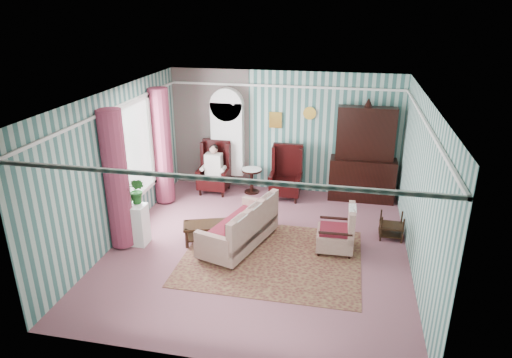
% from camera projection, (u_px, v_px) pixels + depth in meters
% --- Properties ---
extents(floor, '(6.00, 6.00, 0.00)m').
position_uv_depth(floor, '(259.00, 247.00, 8.68)').
color(floor, '#8E525E').
rests_on(floor, ground).
extents(room_shell, '(5.53, 6.02, 2.91)m').
position_uv_depth(room_shell, '(228.00, 142.00, 8.22)').
color(room_shell, '#396962').
rests_on(room_shell, ground).
extents(bookcase, '(0.80, 0.28, 2.24)m').
position_uv_depth(bookcase, '(228.00, 144.00, 11.11)').
color(bookcase, silver).
rests_on(bookcase, floor).
extents(dresser_hutch, '(1.50, 0.56, 2.36)m').
position_uv_depth(dresser_hutch, '(364.00, 152.00, 10.37)').
color(dresser_hutch, black).
rests_on(dresser_hutch, floor).
extents(wingback_left, '(0.76, 0.80, 1.25)m').
position_uv_depth(wingback_left, '(214.00, 168.00, 10.98)').
color(wingback_left, black).
rests_on(wingback_left, floor).
extents(wingback_right, '(0.76, 0.80, 1.25)m').
position_uv_depth(wingback_right, '(286.00, 173.00, 10.66)').
color(wingback_right, black).
rests_on(wingback_right, floor).
extents(seated_woman, '(0.44, 0.40, 1.18)m').
position_uv_depth(seated_woman, '(214.00, 169.00, 11.00)').
color(seated_woman, beige).
rests_on(seated_woman, floor).
extents(round_side_table, '(0.50, 0.50, 0.60)m').
position_uv_depth(round_side_table, '(252.00, 181.00, 11.07)').
color(round_side_table, black).
rests_on(round_side_table, floor).
extents(nest_table, '(0.45, 0.38, 0.54)m').
position_uv_depth(nest_table, '(391.00, 226.00, 8.93)').
color(nest_table, black).
rests_on(nest_table, floor).
extents(plant_stand, '(0.55, 0.35, 0.80)m').
position_uv_depth(plant_stand, '(133.00, 224.00, 8.71)').
color(plant_stand, silver).
rests_on(plant_stand, floor).
extents(rug, '(3.20, 2.60, 0.01)m').
position_uv_depth(rug, '(272.00, 257.00, 8.34)').
color(rug, '#51201B').
rests_on(rug, floor).
extents(sofa, '(1.54, 2.06, 1.07)m').
position_uv_depth(sofa, '(238.00, 220.00, 8.57)').
color(sofa, '#C5B399').
rests_on(sofa, floor).
extents(floral_armchair, '(0.86, 0.77, 0.91)m').
position_uv_depth(floral_armchair, '(335.00, 228.00, 8.43)').
color(floral_armchair, beige).
rests_on(floral_armchair, floor).
extents(coffee_table, '(1.08, 0.75, 0.39)m').
position_uv_depth(coffee_table, '(210.00, 233.00, 8.82)').
color(coffee_table, black).
rests_on(coffee_table, floor).
extents(potted_plant_a, '(0.41, 0.37, 0.41)m').
position_uv_depth(potted_plant_a, '(124.00, 197.00, 8.41)').
color(potted_plant_a, '#25531A').
rests_on(potted_plant_a, plant_stand).
extents(potted_plant_b, '(0.33, 0.29, 0.52)m').
position_uv_depth(potted_plant_b, '(137.00, 191.00, 8.54)').
color(potted_plant_b, '#1E5019').
rests_on(potted_plant_b, plant_stand).
extents(potted_plant_c, '(0.27, 0.27, 0.37)m').
position_uv_depth(potted_plant_c, '(127.00, 194.00, 8.60)').
color(potted_plant_c, '#1F4C17').
rests_on(potted_plant_c, plant_stand).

